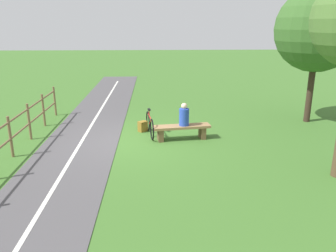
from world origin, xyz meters
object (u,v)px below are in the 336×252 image
Objects in this scene: bicycle at (150,124)px; bench at (182,130)px; tree_far_right at (318,30)px; person_seated at (184,116)px; backpack at (143,126)px.

bench is at bearing 56.27° from bicycle.
tree_far_right is at bearing 94.87° from bicycle.
person_seated is (-0.08, -0.01, 0.47)m from bench.
bicycle is at bearing 121.82° from backpack.
backpack is at bearing -156.33° from bicycle.
person_seated is at bearing 20.86° from tree_far_right.
person_seated is 0.44× the size of bicycle.
bench is 0.48m from person_seated.
bench is 6.29m from tree_far_right.
person_seated reaches higher than bicycle.
tree_far_right is at bearing -167.34° from bench.
bicycle is at bearing -33.61° from bench.
bench reaches higher than backpack.
tree_far_right is at bearing -167.17° from person_seated.
tree_far_right reaches higher than bench.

